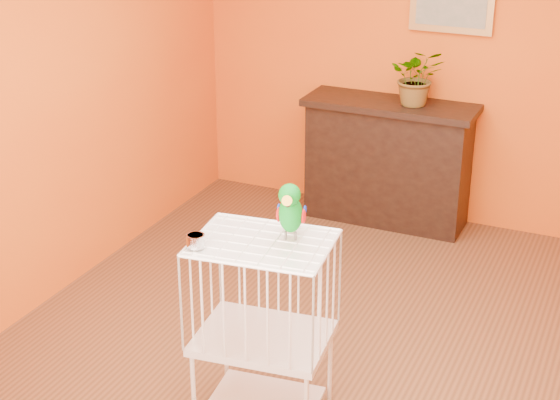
% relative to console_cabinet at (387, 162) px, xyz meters
% --- Properties ---
extents(ground, '(4.50, 4.50, 0.00)m').
position_rel_console_cabinet_xyz_m(ground, '(0.36, -2.02, -0.49)').
color(ground, brown).
rests_on(ground, ground).
extents(room_shell, '(4.50, 4.50, 4.50)m').
position_rel_console_cabinet_xyz_m(room_shell, '(0.36, -2.02, 1.09)').
color(room_shell, orange).
rests_on(room_shell, ground).
extents(console_cabinet, '(1.32, 0.47, 0.98)m').
position_rel_console_cabinet_xyz_m(console_cabinet, '(0.00, 0.00, 0.00)').
color(console_cabinet, black).
rests_on(console_cabinet, ground).
extents(potted_plant, '(0.50, 0.53, 0.34)m').
position_rel_console_cabinet_xyz_m(potted_plant, '(0.19, -0.00, 0.66)').
color(potted_plant, '#26722D').
rests_on(potted_plant, console_cabinet).
extents(birdcage, '(0.72, 0.58, 1.02)m').
position_rel_console_cabinet_xyz_m(birdcage, '(0.20, -2.68, 0.04)').
color(birdcage, silver).
rests_on(birdcage, ground).
extents(feed_cup, '(0.09, 0.09, 0.06)m').
position_rel_console_cabinet_xyz_m(feed_cup, '(-0.06, -2.87, 0.57)').
color(feed_cup, silver).
rests_on(feed_cup, birdcage).
extents(parrot, '(0.16, 0.28, 0.31)m').
position_rel_console_cabinet_xyz_m(parrot, '(0.32, -2.60, 0.69)').
color(parrot, '#59544C').
rests_on(parrot, birdcage).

